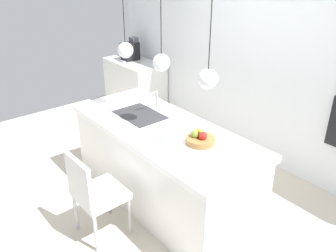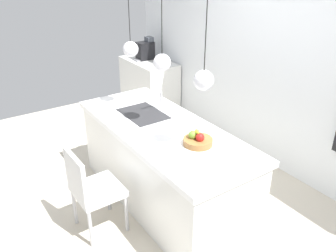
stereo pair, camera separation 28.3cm
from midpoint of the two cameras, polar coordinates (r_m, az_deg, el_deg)
floor at (r=4.11m, az=1.22°, el=-11.73°), size 6.60×6.60×0.00m
back_wall at (r=4.58m, az=18.78°, el=9.29°), size 6.00×0.10×2.60m
kitchen_island at (r=3.84m, az=1.28°, el=-6.29°), size 2.25×0.93×0.92m
sink_basin at (r=3.92m, az=-1.97°, el=1.89°), size 0.56×0.40×0.02m
faucet at (r=3.97m, az=0.61°, el=4.54°), size 0.02×0.17×0.22m
fruit_bowl at (r=3.29m, az=7.26°, el=-2.31°), size 0.28×0.28×0.16m
side_counter at (r=6.31m, az=-1.78°, el=6.75°), size 1.10×0.60×0.86m
coffee_machine at (r=6.23m, az=-2.37°, el=12.15°), size 0.20×0.35×0.38m
chair_near at (r=3.46m, az=-10.05°, el=-9.83°), size 0.46×0.45×0.91m
pendant_light_left at (r=3.88m, az=-3.95°, el=12.29°), size 0.17×0.17×0.77m
pendant_light_center at (r=3.37m, az=1.47°, el=10.23°), size 0.17×0.17×0.77m
pendant_light_right at (r=2.91m, az=8.59°, el=7.35°), size 0.17×0.17×0.77m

